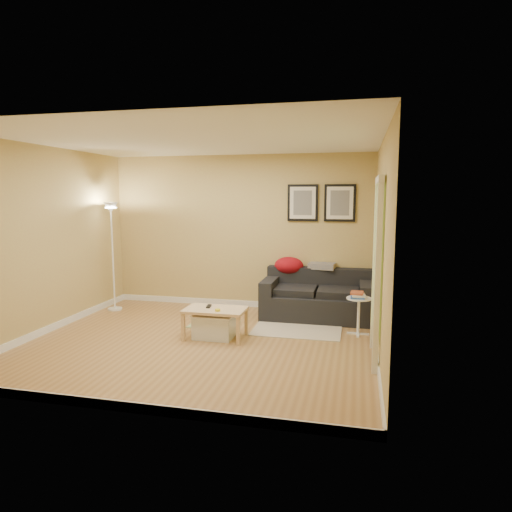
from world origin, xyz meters
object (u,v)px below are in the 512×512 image
object	(u,v)px
side_table	(358,316)
sofa	(317,294)
storage_bin	(214,326)
book_stack	(358,295)
floor_lamp	(113,259)
coffee_table	(215,323)

from	to	relation	value
side_table	sofa	bearing A→B (deg)	130.80
storage_bin	book_stack	size ratio (longest dim) A/B	2.15
book_stack	floor_lamp	distance (m)	4.04
coffee_table	floor_lamp	xyz separation A→B (m)	(-2.14, 1.07, 0.66)
storage_bin	floor_lamp	xyz separation A→B (m)	(-2.11, 1.06, 0.69)
coffee_table	book_stack	size ratio (longest dim) A/B	3.27
storage_bin	side_table	distance (m)	1.99
sofa	storage_bin	size ratio (longest dim) A/B	3.16
storage_bin	floor_lamp	size ratio (longest dim) A/B	0.30
storage_bin	side_table	xyz separation A→B (m)	(1.91, 0.58, 0.10)
coffee_table	storage_bin	distance (m)	0.05
book_stack	floor_lamp	bearing A→B (deg)	175.12
book_stack	sofa	bearing A→B (deg)	132.07
coffee_table	book_stack	distance (m)	1.99
sofa	storage_bin	distance (m)	1.84
side_table	book_stack	world-z (taller)	book_stack
storage_bin	book_stack	distance (m)	2.01
side_table	floor_lamp	xyz separation A→B (m)	(-4.02, 0.48, 0.60)
side_table	floor_lamp	bearing A→B (deg)	173.14
coffee_table	side_table	xyz separation A→B (m)	(1.88, 0.59, 0.06)
storage_bin	sofa	bearing A→B (deg)	46.24
side_table	storage_bin	bearing A→B (deg)	-163.06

